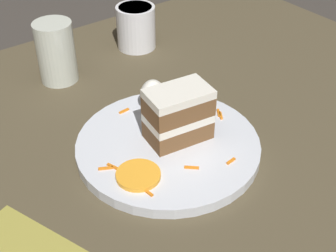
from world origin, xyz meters
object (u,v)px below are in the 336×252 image
at_px(cream_dollop, 153,94).
at_px(drinking_glass, 57,56).
at_px(cake_slice, 178,114).
at_px(orange_garnish, 138,175).
at_px(coffee_mug, 136,25).
at_px(plate, 168,146).

xyz_separation_m(cream_dollop, drinking_glass, (0.07, -0.21, 0.01)).
xyz_separation_m(cake_slice, drinking_glass, (0.06, -0.31, -0.01)).
xyz_separation_m(orange_garnish, coffee_mug, (-0.25, -0.37, 0.03)).
bearing_deg(orange_garnish, cream_dollop, -132.48).
xyz_separation_m(cake_slice, orange_garnish, (0.10, 0.04, -0.04)).
bearing_deg(orange_garnish, coffee_mug, -123.72).
bearing_deg(cake_slice, coffee_mug, -15.08).
distance_m(plate, cake_slice, 0.06).
bearing_deg(plate, orange_garnish, 24.87).
distance_m(plate, coffee_mug, 0.37).
xyz_separation_m(cake_slice, cream_dollop, (-0.02, -0.09, -0.02)).
bearing_deg(plate, drinking_glass, -82.91).
bearing_deg(coffee_mug, cream_dollop, 62.11).
height_order(plate, drinking_glass, drinking_glass).
relative_size(cake_slice, drinking_glass, 0.89).
height_order(cream_dollop, coffee_mug, coffee_mug).
distance_m(drinking_glass, coffee_mug, 0.20).
bearing_deg(drinking_glass, orange_garnish, 82.46).
distance_m(orange_garnish, drinking_glass, 0.35).
bearing_deg(coffee_mug, cake_slice, 66.70).
bearing_deg(cream_dollop, plate, 68.44).
bearing_deg(plate, cream_dollop, -111.56).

